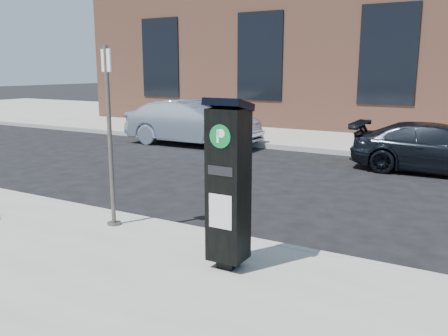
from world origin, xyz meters
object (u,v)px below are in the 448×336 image
Objects in this scene: sign_pole at (110,139)px; car_dark at (439,149)px; parking_kiosk at (228,183)px; car_silver at (193,123)px.

sign_pole reaches higher than car_dark.
parking_kiosk is 7.96m from car_dark.
car_silver reaches higher than car_dark.
sign_pole is 8.28m from car_dark.
parking_kiosk is 2.39m from sign_pole.
car_silver is 1.10× the size of car_dark.
sign_pole is 0.65× the size of car_dark.
parking_kiosk reaches higher than car_dark.
sign_pole is at bearing 151.18° from car_dark.
sign_pole is 0.59× the size of car_silver.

